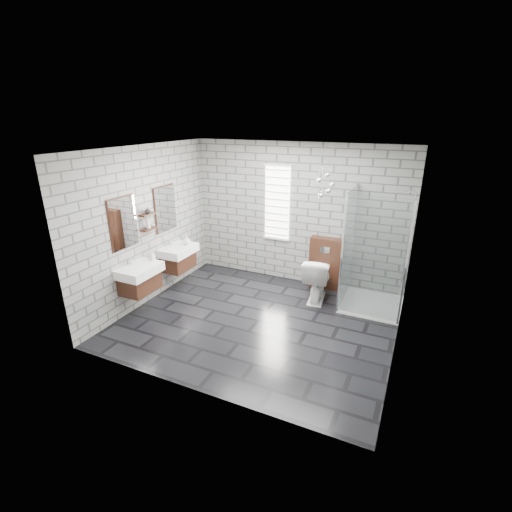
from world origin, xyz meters
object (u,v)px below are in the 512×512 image
Objects in this scene: vanity_right at (177,251)px; vanity_left at (138,271)px; cistern_panel at (325,263)px; shower_enclosure at (367,281)px; toilet at (317,278)px.

vanity_left is at bearing -90.00° from vanity_right.
vanity_right is 1.57× the size of cistern_panel.
vanity_right is 2.83m from cistern_panel.
vanity_left is 0.77× the size of shower_enclosure.
vanity_left is 3.09m from toilet.
vanity_left is 1.06m from vanity_right.
shower_enclosure reaches higher than toilet.
vanity_right is 2.65m from toilet.
toilet is at bearing -178.21° from shower_enclosure.
cistern_panel is at bearing 148.96° from shower_enclosure.
cistern_panel is 1.23× the size of toilet.
toilet is (-0.86, -0.03, -0.10)m from shower_enclosure.
shower_enclosure reaches higher than vanity_left.
cistern_panel is at bearing -97.34° from toilet.
shower_enclosure is at bearing 11.22° from vanity_right.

